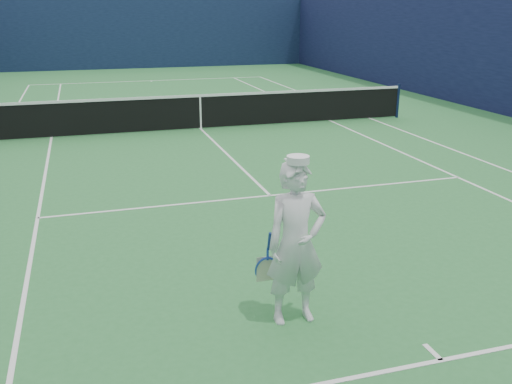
{
  "coord_description": "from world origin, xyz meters",
  "views": [
    {
      "loc": [
        -3.21,
        -16.04,
        3.38
      ],
      "look_at": [
        -1.13,
        -9.19,
        1.05
      ],
      "focal_mm": 40.0,
      "sensor_mm": 36.0,
      "label": 1
    }
  ],
  "objects": [
    {
      "name": "windscreen_fence",
      "position": [
        0.0,
        0.0,
        2.0
      ],
      "size": [
        20.12,
        36.12,
        4.0
      ],
      "color": "#0F1B39",
      "rests_on": "ground"
    },
    {
      "name": "tennis_player",
      "position": [
        -1.13,
        -10.69,
        0.93
      ],
      "size": [
        0.77,
        0.47,
        1.91
      ],
      "rotation": [
        0.0,
        0.0,
        0.0
      ],
      "color": "white",
      "rests_on": "ground"
    },
    {
      "name": "court_markings",
      "position": [
        0.0,
        0.0,
        0.0
      ],
      "size": [
        11.03,
        23.83,
        0.01
      ],
      "color": "white",
      "rests_on": "ground"
    },
    {
      "name": "ground",
      "position": [
        0.0,
        0.0,
        0.0
      ],
      "size": [
        80.0,
        80.0,
        0.0
      ],
      "primitive_type": "plane",
      "color": "#2C7437",
      "rests_on": "ground"
    },
    {
      "name": "tennis_net",
      "position": [
        0.0,
        0.0,
        0.55
      ],
      "size": [
        12.88,
        0.09,
        1.07
      ],
      "color": "#141E4C",
      "rests_on": "ground"
    }
  ]
}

